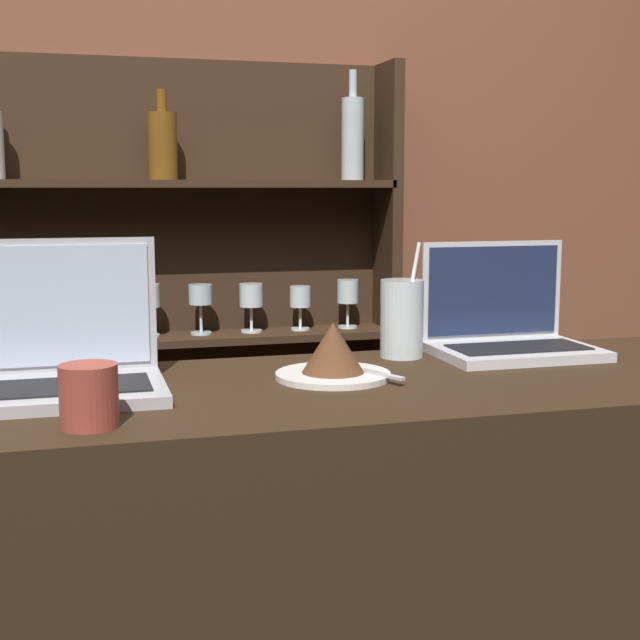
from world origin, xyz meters
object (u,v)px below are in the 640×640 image
object	(u,v)px
laptop_near	(59,360)
water_glass	(402,318)
laptop_far	(507,329)
cake_plate	(333,356)
coffee_cup	(89,396)

from	to	relation	value
laptop_near	water_glass	xyz separation A→B (m)	(0.61, 0.13, 0.02)
laptop_far	cake_plate	xyz separation A→B (m)	(-0.38, -0.13, -0.01)
laptop_near	water_glass	distance (m)	0.62
laptop_far	cake_plate	bearing A→B (deg)	-161.46
laptop_far	coffee_cup	xyz separation A→B (m)	(-0.78, -0.33, -0.00)
coffee_cup	laptop_far	bearing A→B (deg)	23.13
water_glass	coffee_cup	xyz separation A→B (m)	(-0.57, -0.35, -0.03)
cake_plate	coffee_cup	distance (m)	0.44
water_glass	coffee_cup	world-z (taller)	water_glass
coffee_cup	laptop_near	bearing A→B (deg)	100.10
cake_plate	water_glass	size ratio (longest dim) A/B	0.90
laptop_near	water_glass	size ratio (longest dim) A/B	1.46
cake_plate	laptop_far	bearing A→B (deg)	18.54
laptop_near	coffee_cup	bearing A→B (deg)	-79.90
cake_plate	water_glass	distance (m)	0.23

